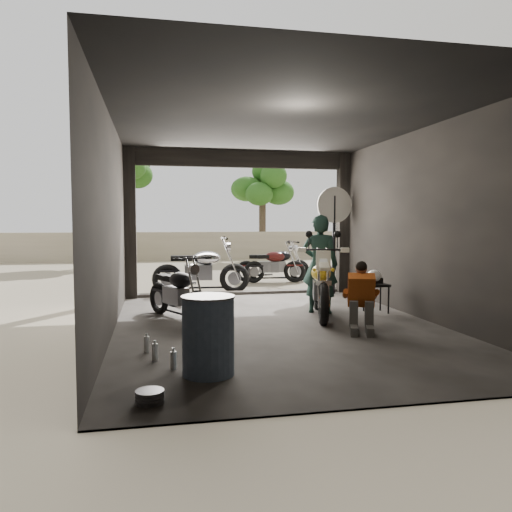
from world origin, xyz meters
name	(u,v)px	position (x,y,z in m)	size (l,w,h in m)	color
ground	(278,327)	(0.00, 0.00, 0.00)	(80.00, 80.00, 0.00)	#7A6D56
garage	(270,244)	(0.00, 0.55, 1.28)	(7.00, 7.13, 3.20)	#2D2B28
boundary_wall	(199,246)	(0.00, 14.00, 0.60)	(18.00, 0.30, 1.20)	gray
tree_left	(124,161)	(-3.00, 12.50, 3.99)	(2.20, 2.20, 5.60)	#382B1E
tree_right	(262,178)	(2.80, 14.00, 3.56)	(2.20, 2.20, 5.00)	#382B1E
main_bike	(320,282)	(0.90, 0.62, 0.62)	(0.77, 1.87, 1.24)	white
left_bike	(177,288)	(-1.52, 0.88, 0.54)	(0.66, 1.61, 1.09)	black
outside_bike_a	(201,266)	(-0.85, 3.84, 0.65)	(0.79, 1.92, 1.30)	black
outside_bike_b	(271,262)	(1.19, 5.60, 0.55)	(0.67, 1.64, 1.11)	#481311
outside_bike_c	(277,262)	(1.38, 5.62, 0.56)	(0.68, 1.65, 1.12)	black
rider	(320,265)	(1.00, 0.95, 0.89)	(0.65, 0.42, 1.77)	#18302A
mechanic	(362,299)	(1.09, -0.69, 0.51)	(0.52, 0.71, 1.02)	orange
stool	(376,288)	(2.00, 0.76, 0.46)	(0.39, 0.39, 0.54)	black
helmet	(374,277)	(1.95, 0.75, 0.67)	(0.27, 0.28, 0.26)	white
oil_drum	(208,337)	(-1.34, -2.27, 0.43)	(0.55, 0.55, 0.86)	slate
sign_post	(334,222)	(2.08, 3.13, 1.64)	(0.81, 0.08, 2.43)	black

